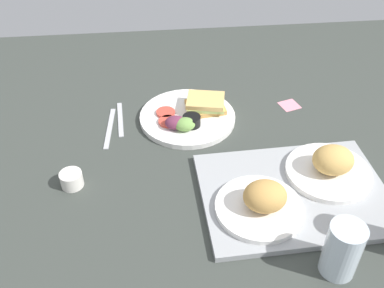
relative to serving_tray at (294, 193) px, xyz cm
name	(u,v)px	position (x,y,z in cm)	size (l,w,h in cm)	color
ground_plane	(198,152)	(21.19, -20.54, -2.30)	(190.00, 150.00, 3.00)	#383D38
serving_tray	(294,193)	(0.00, 0.00, 0.00)	(45.00, 33.00, 1.60)	#9EA0A3
bread_plate_near	(331,166)	(-10.17, -4.94, 3.57)	(21.42, 21.42, 8.37)	white
bread_plate_far	(262,202)	(9.55, 5.16, 3.56)	(20.46, 20.46, 8.21)	white
plate_with_salad	(190,115)	(22.17, -33.53, 0.91)	(28.37, 28.37, 5.40)	white
drinking_glass	(342,250)	(-2.84, 21.29, 5.64)	(7.35, 7.35, 12.88)	silver
espresso_cup	(72,179)	(54.12, -9.38, 1.20)	(5.60, 5.60, 4.00)	silver
fork	(120,119)	(42.83, -35.95, -0.55)	(17.00, 1.40, 0.50)	#B7B7BC
knife	(110,128)	(45.83, -31.95, -0.55)	(19.00, 1.40, 0.50)	#B7B7BC
sticky_note	(289,105)	(-9.54, -37.99, -0.74)	(5.60, 5.60, 0.12)	pink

